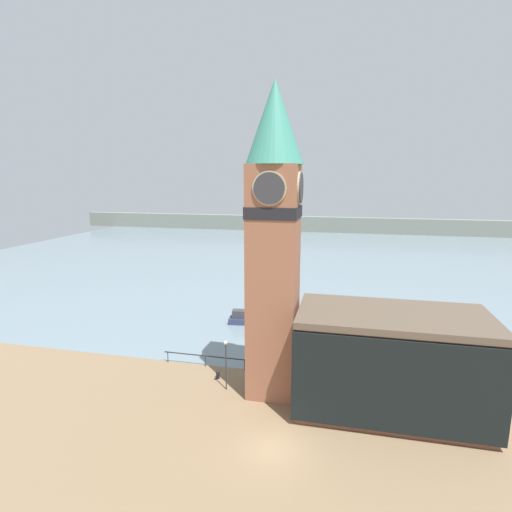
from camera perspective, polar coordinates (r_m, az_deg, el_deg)
name	(u,v)px	position (r m, az deg, el deg)	size (l,w,h in m)	color
ground_plane	(273,450)	(29.11, 2.48, -25.93)	(160.00, 160.00, 0.00)	#846B4C
water	(327,254)	(95.11, 10.16, 0.26)	(160.00, 120.00, 0.00)	gray
far_shoreline	(334,225)	(134.30, 11.04, 4.42)	(180.00, 3.00, 5.00)	gray
pier_railing	(205,357)	(39.10, -7.27, -14.13)	(8.24, 0.08, 1.09)	#232328
clock_tower	(274,236)	(30.96, 2.56, 2.86)	(4.35, 4.35, 24.65)	#935B42
pier_building	(391,362)	(32.66, 18.68, -14.19)	(14.06, 7.50, 7.76)	brown
boat_near	(244,319)	(49.46, -1.66, -8.94)	(4.38, 2.13, 1.68)	#333856
mooring_bollard_near	(218,374)	(37.10, -5.47, -16.43)	(0.34, 0.34, 0.78)	black
lamp_post	(226,356)	(34.21, -4.33, -14.08)	(0.32, 0.32, 4.34)	#2D2D33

